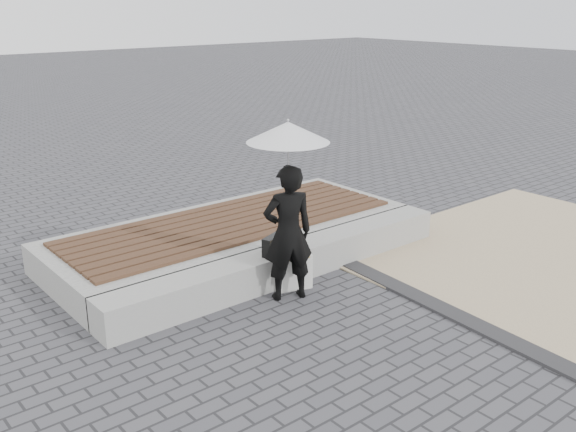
% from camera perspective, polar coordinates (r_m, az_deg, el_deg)
% --- Properties ---
extents(ground, '(80.00, 80.00, 0.00)m').
position_cam_1_polar(ground, '(7.10, 8.25, -9.41)').
color(ground, '#46464A').
rests_on(ground, ground).
extents(edging_band, '(0.61, 5.20, 0.04)m').
position_cam_1_polar(edging_band, '(7.35, 15.18, -8.73)').
color(edging_band, '#2B2B2D').
rests_on(edging_band, ground).
extents(seating_ledge, '(5.00, 0.45, 0.40)m').
position_cam_1_polar(seating_ledge, '(8.06, -0.09, -4.12)').
color(seating_ledge, '#9E9E99').
rests_on(seating_ledge, ground).
extents(timber_platform, '(5.00, 2.00, 0.40)m').
position_cam_1_polar(timber_platform, '(8.95, -4.97, -1.83)').
color(timber_platform, '#AFAEA9').
rests_on(timber_platform, ground).
extents(timber_decking, '(4.60, 1.60, 0.04)m').
position_cam_1_polar(timber_decking, '(8.88, -5.01, -0.50)').
color(timber_decking, '#533321').
rests_on(timber_decking, timber_platform).
extents(woman, '(0.68, 0.56, 1.59)m').
position_cam_1_polar(woman, '(7.31, 0.00, -1.51)').
color(woman, black).
rests_on(woman, ground).
extents(parasol, '(0.91, 0.91, 1.16)m').
position_cam_1_polar(parasol, '(7.00, 0.00, 7.41)').
color(parasol, '#A8A9AD').
rests_on(parasol, ground).
extents(handbag, '(0.35, 0.22, 0.23)m').
position_cam_1_polar(handbag, '(7.74, -1.33, -2.58)').
color(handbag, black).
rests_on(handbag, seating_ledge).
extents(canvas_tote, '(0.44, 0.29, 0.43)m').
position_cam_1_polar(canvas_tote, '(7.76, 0.56, -4.92)').
color(canvas_tote, white).
rests_on(canvas_tote, ground).
extents(magazine, '(0.31, 0.27, 0.01)m').
position_cam_1_polar(magazine, '(7.64, 0.81, -3.53)').
color(magazine, '#E53F39').
rests_on(magazine, canvas_tote).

